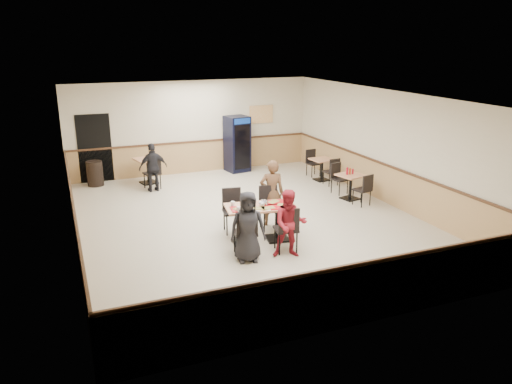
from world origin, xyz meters
name	(u,v)px	position (x,y,z in m)	size (l,w,h in m)	color
ground	(248,220)	(0.00, 0.00, 0.00)	(10.00, 10.00, 0.00)	beige
room_shell	(273,167)	(1.78, 2.55, 0.58)	(10.00, 10.00, 10.00)	silver
main_table	(261,218)	(-0.20, -1.31, 0.54)	(1.62, 0.98, 0.81)	black
main_chairs	(258,219)	(-0.26, -1.30, 0.51)	(1.60, 1.96, 1.03)	black
diner_woman_left	(248,227)	(-0.83, -2.15, 0.72)	(0.70, 0.46, 1.44)	black
diner_woman_right	(290,224)	(0.03, -2.28, 0.71)	(0.69, 0.54, 1.41)	maroon
diner_man_opposite	(272,193)	(0.42, -0.48, 0.79)	(0.58, 0.38, 1.58)	brown
lone_diner	(153,167)	(-1.65, 3.32, 0.71)	(0.83, 0.35, 1.42)	black
tabletop_clutter	(262,206)	(-0.21, -1.37, 0.84)	(1.35, 0.73, 0.12)	#B90C14
side_table_near	(351,183)	(3.23, 0.52, 0.47)	(0.79, 0.79, 0.70)	black
side_table_near_chair_south	(362,189)	(3.23, -0.04, 0.45)	(0.41, 0.41, 0.89)	black
side_table_near_chair_north	(340,178)	(3.23, 1.09, 0.45)	(0.41, 0.41, 0.89)	black
side_table_far	(322,166)	(3.44, 2.51, 0.46)	(0.70, 0.70, 0.69)	black
side_table_far_chair_south	(331,171)	(3.44, 1.96, 0.44)	(0.40, 0.40, 0.87)	black
side_table_far_chair_north	(314,163)	(3.44, 3.06, 0.44)	(0.40, 0.40, 0.87)	black
condiment_caddy	(349,171)	(3.20, 0.57, 0.79)	(0.23, 0.06, 0.20)	#B50C21
back_table	(148,167)	(-1.65, 4.20, 0.52)	(0.87, 0.87, 0.78)	black
back_table_chair_lone	(152,172)	(-1.65, 3.58, 0.49)	(0.46, 0.46, 0.99)	black
pepsi_cooler	(237,144)	(1.39, 4.59, 0.92)	(0.80, 0.81, 1.84)	black
trash_bin	(95,173)	(-3.19, 4.55, 0.38)	(0.48, 0.48, 0.75)	black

